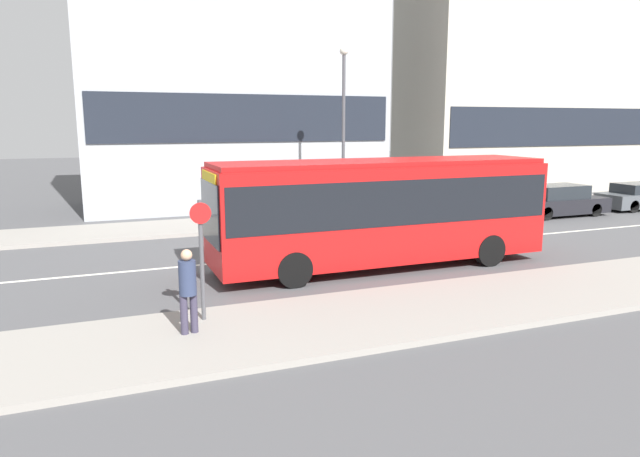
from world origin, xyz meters
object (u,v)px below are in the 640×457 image
at_px(parked_car_0, 558,201).
at_px(bus_stop_sign, 201,251).
at_px(city_bus, 380,206).
at_px(street_lamp, 344,116).
at_px(pedestrian_near_stop, 188,286).

relative_size(parked_car_0, bus_stop_sign, 1.81).
distance_m(city_bus, street_lamp, 8.37).
bearing_deg(parked_car_0, bus_stop_sign, -154.45).
bearing_deg(bus_stop_sign, street_lamp, 53.44).
xyz_separation_m(parked_car_0, bus_stop_sign, (-17.86, -8.53, 0.96)).
relative_size(pedestrian_near_stop, bus_stop_sign, 0.66).
xyz_separation_m(parked_car_0, pedestrian_near_stop, (-18.26, -9.22, 0.43)).
height_order(city_bus, parked_car_0, city_bus).
bearing_deg(bus_stop_sign, parked_car_0, 25.55).
bearing_deg(street_lamp, bus_stop_sign, -126.56).
distance_m(bus_stop_sign, street_lamp, 13.72).
height_order(parked_car_0, pedestrian_near_stop, pedestrian_near_stop).
xyz_separation_m(city_bus, bus_stop_sign, (-5.81, -3.15, -0.20)).
bearing_deg(bus_stop_sign, city_bus, 28.47).
distance_m(parked_car_0, pedestrian_near_stop, 20.46).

